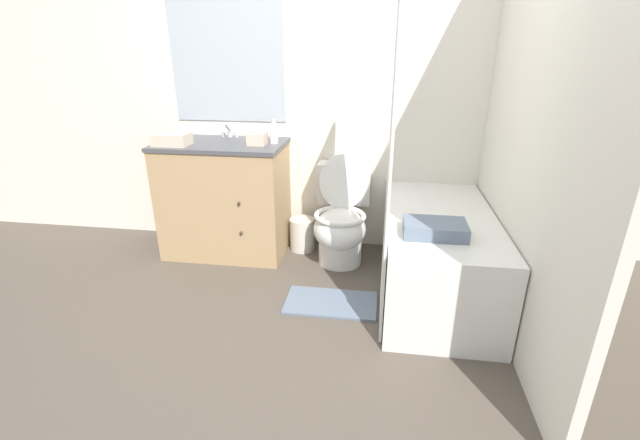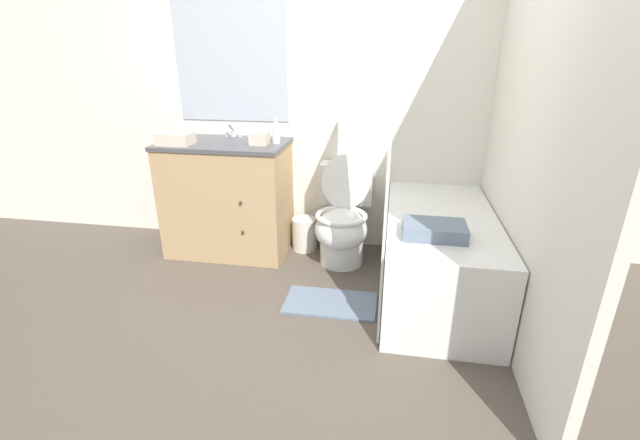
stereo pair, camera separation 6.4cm
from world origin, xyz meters
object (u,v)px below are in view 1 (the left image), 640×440
Objects in this scene: sink_faucet at (230,133)px; bath_towel_folded at (435,229)px; vanity_cabinet at (225,197)px; tissue_box at (257,138)px; bathtub at (437,253)px; toilet at (341,221)px; wastebasket at (302,234)px; soap_dispenser at (274,133)px; bath_mat at (331,303)px; hand_towel_folded at (172,139)px.

sink_faucet is 1.84m from bath_towel_folded.
tissue_box is (0.30, -0.04, 0.48)m from vanity_cabinet.
vanity_cabinet reaches higher than bathtub.
sink_faucet is 0.40× the size of bath_towel_folded.
vanity_cabinet is at bearing 176.57° from toilet.
wastebasket is 1.36m from bath_towel_folded.
soap_dispenser is at bearing 3.49° from vanity_cabinet.
vanity_cabinet is at bearing -176.51° from soap_dispenser.
bath_mat is (0.53, -0.72, -0.97)m from soap_dispenser.
hand_towel_folded reaches higher than wastebasket.
bathtub is (1.61, -0.63, -0.65)m from sink_faucet.
tissue_box is at bearing 163.71° from bathtub.
bathtub is 2.05m from hand_towel_folded.
toilet is 0.71m from bath_mat.
hand_towel_folded is at bearing -154.64° from vanity_cabinet.
bath_mat is at bearing -66.94° from wastebasket.
bath_towel_folded reaches higher than wastebasket.
tissue_box is at bearing -39.11° from sink_faucet.
vanity_cabinet is 3.57× the size of wastebasket.
vanity_cabinet is at bearing 143.54° from bath_mat.
toilet is at bearing -15.75° from sink_faucet.
vanity_cabinet is 1.72m from bath_towel_folded.
tissue_box reaches higher than bath_mat.
sink_faucet is 1.59m from bath_mat.
tissue_box is 0.76× the size of soap_dispenser.
soap_dispenser is (-0.52, 0.08, 0.64)m from toilet.
hand_towel_folded is (-1.93, 0.27, 0.66)m from bathtub.
toilet is 4.61× the size of soap_dispenser.
tissue_box reaches higher than toilet.
sink_faucet is 1.85m from bathtub.
tissue_box is 1.47m from bath_towel_folded.
vanity_cabinet is 5.40× the size of soap_dispenser.
toilet is at bearing 4.26° from hand_towel_folded.
wastebasket is 0.45× the size of bath_mat.
hand_towel_folded is at bearing 161.55° from bath_towel_folded.
sink_faucet reaches higher than toilet.
sink_faucet is 0.17× the size of toilet.
toilet reaches higher than wastebasket.
soap_dispenser reaches higher than bath_mat.
soap_dispenser is (0.11, 0.06, 0.03)m from tissue_box.
bath_towel_folded is (0.60, -0.71, 0.27)m from toilet.
toilet is 3.05× the size of wastebasket.
hand_towel_folded reaches higher than vanity_cabinet.
bathtub is 1.52m from tissue_box.
sink_faucet is 0.45m from soap_dispenser.
hand_towel_folded is at bearing -131.42° from sink_faucet.
vanity_cabinet is 0.57m from tissue_box.
tissue_box is (-1.31, 0.38, 0.66)m from bathtub.
hand_towel_folded is at bearing 156.52° from bath_mat.
soap_dispenser is 0.70× the size of hand_towel_folded.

